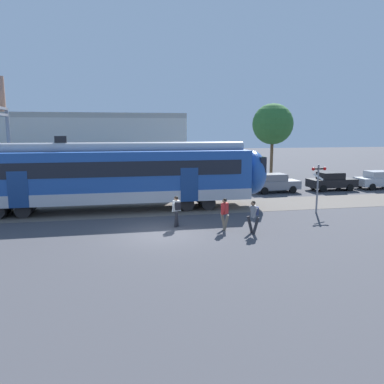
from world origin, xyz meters
TOP-DOWN VIEW (x-y plane):
  - ground_plane at (0.00, 0.00)m, footprint 160.00×160.00m
  - pedestrian_white at (1.01, 1.22)m, footprint 0.53×0.70m
  - pedestrian_red at (3.33, 0.11)m, footprint 0.45×0.69m
  - pedestrian_grey at (4.56, -0.81)m, footprint 0.59×0.63m
  - parked_car_grey at (10.58, 10.55)m, footprint 4.08×1.91m
  - parked_car_black at (15.78, 10.63)m, footprint 4.02×1.80m
  - parked_car_silver at (20.33, 10.66)m, footprint 4.04×1.84m
  - crossing_signal at (10.06, 2.88)m, footprint 0.96×0.22m
  - background_building at (-5.37, 14.50)m, footprint 17.84×5.00m
  - street_tree_right at (14.18, 19.69)m, footprint 4.28×4.28m

SIDE VIEW (x-z plane):
  - ground_plane at x=0.00m, z-range 0.00..0.00m
  - parked_car_grey at x=10.58m, z-range 0.01..1.55m
  - parked_car_black at x=15.78m, z-range 0.01..1.55m
  - parked_car_silver at x=20.33m, z-range 0.01..1.55m
  - pedestrian_red at x=3.33m, z-range 0.13..1.80m
  - pedestrian_white at x=1.01m, z-range 0.16..1.82m
  - pedestrian_grey at x=4.56m, z-range 0.16..1.82m
  - crossing_signal at x=10.06m, z-range 0.51..3.51m
  - background_building at x=-5.37m, z-range -1.39..7.81m
  - street_tree_right at x=14.18m, z-range 1.75..9.57m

